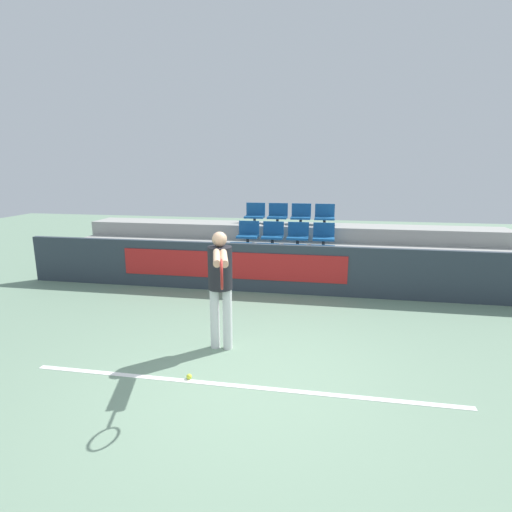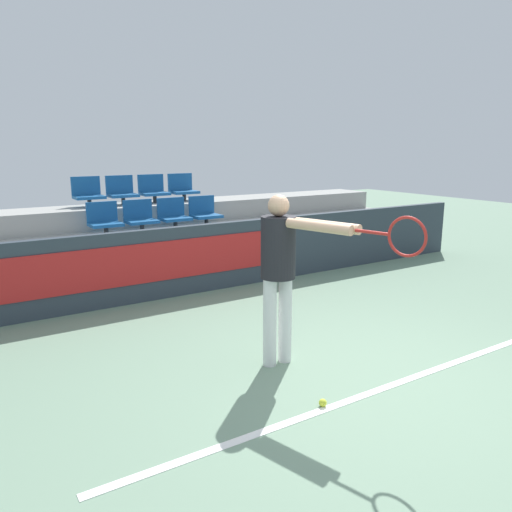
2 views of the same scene
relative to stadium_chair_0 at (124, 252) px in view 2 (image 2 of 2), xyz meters
The scene contains 20 objects.
ground_plane 4.22m from the stadium_chair_0, 77.60° to the right, with size 30.00×30.00×0.00m, color gray.
court_baseline 4.39m from the stadium_chair_0, 78.11° to the right, with size 5.20×0.08×0.01m.
barrier_wall 1.09m from the stadium_chair_0, 37.02° to the right, with size 10.87×0.14×1.00m.
bleacher_tier_front 0.99m from the stadium_chair_0, ahead, with size 10.47×0.92×0.36m.
bleacher_tier_middle 1.23m from the stadium_chair_0, 41.86° to the left, with size 10.47×0.92×0.71m.
bleacher_tier_back 1.94m from the stadium_chair_0, 62.48° to the left, with size 10.47×0.92×1.07m.
stadium_chair_0 is the anchor object (origin of this frame).
stadium_chair_1 0.60m from the stadium_chair_0, ahead, with size 0.50×0.40×0.51m.
stadium_chair_2 1.20m from the stadium_chair_0, ahead, with size 0.50×0.40×0.51m.
stadium_chair_3 1.79m from the stadium_chair_0, ahead, with size 0.50×0.40×0.51m.
stadium_chair_4 0.98m from the stadium_chair_0, 90.00° to the left, with size 0.50×0.40×0.51m.
stadium_chair_5 1.15m from the stadium_chair_0, 56.91° to the left, with size 0.50×0.40×0.51m.
stadium_chair_6 1.55m from the stadium_chair_0, 37.50° to the left, with size 0.50×0.40×0.51m.
stadium_chair_7 2.05m from the stadium_chair_0, 27.09° to the left, with size 0.50×0.40×0.51m.
stadium_chair_8 1.97m from the stadium_chair_0, 90.00° to the left, with size 0.50×0.40×0.51m.
stadium_chair_9 2.06m from the stadium_chair_0, 71.95° to the left, with size 0.50×0.40×0.51m.
stadium_chair_10 2.30m from the stadium_chair_0, 56.91° to the left, with size 0.50×0.40×0.51m.
stadium_chair_11 2.66m from the stadium_chair_0, 45.66° to the left, with size 0.50×0.40×0.51m.
tennis_player 3.44m from the stadium_chair_0, 82.15° to the right, with size 0.57×1.54×1.67m.
tennis_ball 4.26m from the stadium_chair_0, 86.22° to the right, with size 0.07×0.07×0.07m.
Camera 2 is at (-3.11, -3.00, 2.11)m, focal length 35.00 mm.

